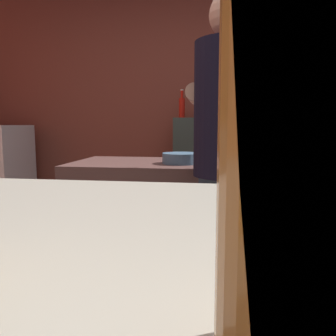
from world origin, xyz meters
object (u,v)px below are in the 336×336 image
(pint_glass_near, at_px, (335,177))
(bottle_hot_sauce, at_px, (213,109))
(knife_block, at_px, (323,146))
(mixing_bowl, at_px, (181,158))
(bottle_soy, at_px, (182,107))
(bartender, at_px, (232,157))
(chefs_knife, at_px, (281,164))

(pint_glass_near, relative_size, bottle_hot_sauce, 0.69)
(knife_block, relative_size, mixing_bowl, 1.22)
(knife_block, xyz_separation_m, bottle_soy, (-0.92, 1.27, 0.28))
(bottle_hot_sauce, bearing_deg, pint_glass_near, -88.16)
(bartender, relative_size, pint_glass_near, 11.06)
(bartender, height_order, chefs_knife, bartender)
(chefs_knife, xyz_separation_m, bottle_soy, (-0.69, 1.32, 0.38))
(pint_glass_near, height_order, bottle_hot_sauce, bottle_hot_sauce)
(knife_block, relative_size, bottle_hot_sauce, 1.20)
(mixing_bowl, height_order, bottle_hot_sauce, bottle_hot_sauce)
(knife_block, bearing_deg, bartender, -138.21)
(knife_block, xyz_separation_m, chefs_knife, (-0.23, -0.05, -0.10))
(knife_block, relative_size, bottle_soy, 1.00)
(bottle_hot_sauce, bearing_deg, bartender, -86.12)
(mixing_bowl, relative_size, bottle_soy, 0.82)
(bartender, distance_m, chefs_knife, 0.50)
(bartender, relative_size, mixing_bowl, 7.82)
(mixing_bowl, relative_size, pint_glass_near, 1.42)
(bartender, xyz_separation_m, chefs_knife, (0.28, 0.40, -0.07))
(mixing_bowl, xyz_separation_m, bottle_hot_sauce, (0.15, 1.36, 0.34))
(bartender, bearing_deg, bottle_hot_sauce, 2.02)
(mixing_bowl, xyz_separation_m, pint_glass_near, (0.25, -1.81, 0.17))
(knife_block, distance_m, chefs_knife, 0.26)
(bartender, bearing_deg, chefs_knife, -36.52)
(chefs_knife, bearing_deg, bottle_soy, 118.87)
(pint_glass_near, bearing_deg, bartender, 89.30)
(bottle_hot_sauce, bearing_deg, mixing_bowl, -96.27)
(mixing_bowl, bearing_deg, bartender, -55.88)
(knife_block, bearing_deg, bottle_hot_sauce, 115.95)
(chefs_knife, height_order, bottle_hot_sauce, bottle_hot_sauce)
(bottle_soy, bearing_deg, bottle_hot_sauce, 5.28)
(chefs_knife, distance_m, bottle_hot_sauce, 1.45)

